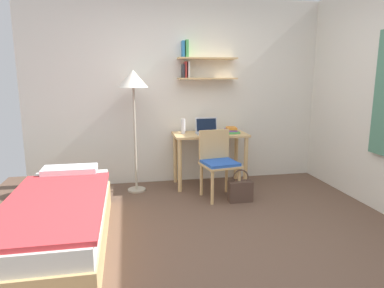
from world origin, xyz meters
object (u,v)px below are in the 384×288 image
Objects in this scene: book_stack at (231,130)px; desk_chair at (218,160)px; standing_lamp at (133,86)px; laptop at (207,129)px; handbag at (240,190)px; bed at (59,221)px; water_bottle at (183,126)px; desk at (210,144)px.

desk_chair is at bearing -123.73° from book_stack.
laptop is (0.99, 0.07, -0.60)m from standing_lamp.
laptop reaches higher than handbag.
standing_lamp is at bearing -178.14° from book_stack.
water_bottle is at bearing 47.31° from bed.
bed is 2.60m from book_stack.
handbag is (0.26, -0.72, -0.66)m from laptop.
bed is at bearing -159.08° from handbag.
laptop is 1.32× the size of book_stack.
bed is 1.26× the size of standing_lamp.
standing_lamp reaches higher than laptop.
desk is 0.63× the size of standing_lamp.
standing_lamp is at bearing 152.52° from handbag.
desk is at bearing 3.36° from standing_lamp.
handbag is (0.23, -0.23, -0.34)m from desk_chair.
bed is 2.04m from desk_chair.
desk_chair reaches higher than desk.
laptop is 0.33m from water_bottle.
desk is 2.48× the size of handbag.
handbag is at bearing -70.19° from laptop.
standing_lamp is 7.85× the size of water_bottle.
laptop is (-0.03, 0.49, 0.32)m from desk_chair.
book_stack is (0.31, 0.47, 0.30)m from desk_chair.
water_bottle is (-0.36, 0.54, 0.37)m from desk_chair.
standing_lamp is at bearing -176.12° from laptop.
handbag is (1.25, -0.65, -1.27)m from standing_lamp.
book_stack reaches higher than bed.
book_stack is (0.30, -0.02, 0.19)m from desk.
bed is at bearing -140.30° from desk.
water_bottle is (1.41, 1.53, 0.61)m from bed.
bed is at bearing -150.76° from desk_chair.
book_stack is at bearing 56.27° from desk_chair.
book_stack is at bearing -3.26° from desk.
desk is (1.78, 1.47, 0.36)m from bed.
standing_lamp reaches higher than handbag.
book_stack is 0.95m from handbag.
book_stack is at bearing -3.99° from laptop.
desk reaches higher than handbag.
desk_chair is (1.77, 0.99, 0.24)m from bed.
bed is 2.35m from laptop.
laptop is at bearing 170.50° from desk.
laptop is 0.35m from book_stack.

